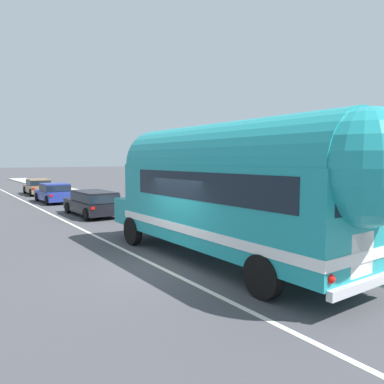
% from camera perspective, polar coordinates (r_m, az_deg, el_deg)
% --- Properties ---
extents(ground_plane, '(300.00, 300.00, 0.00)m').
position_cam_1_polar(ground_plane, '(10.75, -4.92, -11.53)').
color(ground_plane, '#424247').
extents(lane_markings, '(3.77, 80.00, 0.01)m').
position_cam_1_polar(lane_markings, '(22.25, -16.40, -3.09)').
color(lane_markings, silver).
rests_on(lane_markings, ground).
extents(sidewalk_slab, '(2.55, 90.00, 0.15)m').
position_cam_1_polar(sidewalk_slab, '(21.65, -6.56, -2.95)').
color(sidewalk_slab, '#ADA89E').
rests_on(sidewalk_slab, ground).
extents(painted_bus, '(2.73, 10.93, 4.12)m').
position_cam_1_polar(painted_bus, '(10.52, 6.62, 0.87)').
color(painted_bus, teal).
rests_on(painted_bus, ground).
extents(car_lead, '(1.92, 4.60, 1.37)m').
position_cam_1_polar(car_lead, '(20.82, -15.03, -1.43)').
color(car_lead, black).
rests_on(car_lead, ground).
extents(car_second, '(2.03, 4.38, 1.37)m').
position_cam_1_polar(car_second, '(28.27, -20.41, -0.04)').
color(car_second, navy).
rests_on(car_second, ground).
extents(car_third, '(2.05, 4.84, 1.37)m').
position_cam_1_polar(car_third, '(35.30, -22.63, 0.86)').
color(car_third, olive).
rests_on(car_third, ground).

